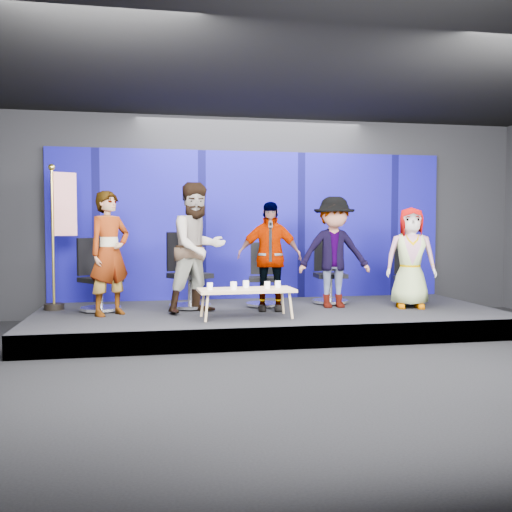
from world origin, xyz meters
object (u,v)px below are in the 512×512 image
Objects in this scene: chair_e at (408,284)px; chair_b at (188,283)px; mug_d at (267,285)px; mug_a at (210,286)px; flag_stand at (60,233)px; panelist_e at (411,258)px; panelist_d at (334,252)px; mug_c at (246,284)px; mug_b at (234,286)px; panelist_c at (269,256)px; coffee_table at (246,291)px; chair_d at (330,282)px; panelist_b at (198,248)px; chair_c at (263,285)px; panelist_a at (110,253)px; chair_a at (98,287)px; mug_e at (278,284)px.

chair_b is at bearing -165.92° from chair_e.
mug_a is at bearing -179.44° from mug_d.
mug_d is 3.35m from flag_stand.
panelist_e is 16.58× the size of mug_a.
mug_d is (-1.24, -0.78, -0.41)m from panelist_d.
chair_b is 1.24m from mug_c.
mug_b is 0.05× the size of flag_stand.
flag_stand is at bearing 143.90° from chair_b.
chair_e is at bearing 18.71° from mug_b.
panelist_c is 1.22× the size of coffee_table.
panelist_b is at bearing -159.59° from chair_d.
flag_stand is (-5.38, 0.84, 0.39)m from panelist_e.
panelist_d is at bearing -37.02° from chair_b.
panelist_a is at bearing -156.29° from chair_c.
panelist_b is (1.47, -0.45, 0.60)m from chair_a.
panelist_e is at bearing 8.18° from mug_c.
panelist_c is 2.51m from chair_e.
chair_e is 5.64m from flag_stand.
mug_a is at bearing -175.82° from mug_e.
mug_c is (-1.61, -1.15, 0.11)m from chair_d.
chair_b is 0.68× the size of panelist_d.
chair_d is at bearing 83.78° from panelist_d.
mug_d is at bearing 6.15° from mug_b.
chair_a is 0.67× the size of panelist_c.
panelist_b is 3.59m from chair_e.
panelist_b is at bearing 146.09° from mug_d.
chair_d is 4.38m from flag_stand.
panelist_d is at bearing -43.08° from chair_a.
chair_c is 3.27m from flag_stand.
panelist_e is (3.45, -0.59, 0.40)m from chair_b.
panelist_c is at bearing 46.80° from mug_b.
panelist_d is 0.78× the size of flag_stand.
panelist_d is at bearing 25.90° from mug_b.
coffee_table is (1.89, -0.60, -0.52)m from panelist_a.
chair_b is 1.21m from chair_c.
chair_d is 2.25m from mug_b.
panelist_b is at bearing -55.65° from chair_a.
mug_a is 0.55m from mug_c.
mug_d is (-0.17, -1.14, 0.12)m from chair_c.
mug_d is at bearing -93.18° from panelist_c.
chair_d is 1.11× the size of chair_e.
panelist_c reaches higher than chair_e.
panelist_c is at bearing 53.82° from coffee_table.
mug_e is at bearing -48.96° from flag_stand.
chair_c is 0.58× the size of panelist_d.
chair_d is 0.62× the size of panelist_d.
panelist_e is 2.31m from mug_e.
flag_stand is (-5.56, 0.38, 0.86)m from chair_e.
panelist_d is at bearing -176.49° from panelist_e.
chair_b is 1.17× the size of chair_c.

